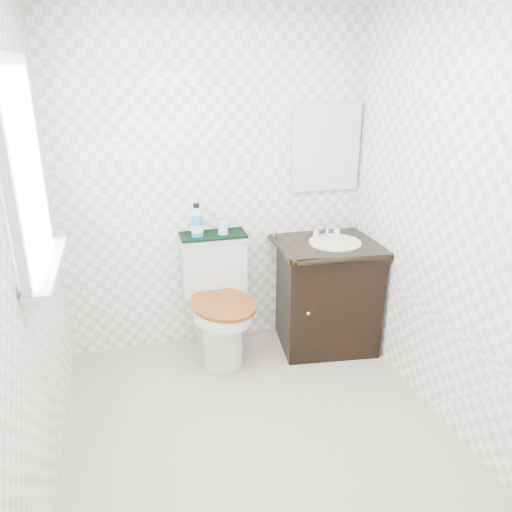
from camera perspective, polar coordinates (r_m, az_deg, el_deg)
name	(u,v)px	position (r m, az deg, el deg)	size (l,w,h in m)	color
floor	(260,437)	(3.06, 0.50, -20.02)	(2.40, 2.40, 0.00)	#B6AB92
wall_back	(216,188)	(3.58, -4.64, 7.80)	(2.40, 2.40, 0.00)	white
wall_front	(379,378)	(1.44, 13.86, -13.37)	(2.40, 2.40, 0.00)	white
wall_left	(19,262)	(2.42, -25.44, -0.60)	(2.40, 2.40, 0.00)	white
wall_right	(455,224)	(2.93, 21.82, 3.45)	(2.40, 2.40, 0.00)	white
window	(23,171)	(2.56, -25.11, 8.77)	(0.02, 0.70, 0.90)	white
mirror	(326,148)	(3.74, 7.97, 12.13)	(0.50, 0.02, 0.60)	silver
toilet	(218,307)	(3.62, -4.35, -5.78)	(0.52, 0.69, 0.88)	silver
vanity	(327,291)	(3.77, 8.12, -4.00)	(0.78, 0.69, 0.92)	black
trash_bin	(223,346)	(3.59, -3.75, -10.18)	(0.21, 0.17, 0.30)	silver
towel	(213,235)	(3.55, -4.96, 2.42)	(0.47, 0.22, 0.02)	black
mouthwash_bottle	(197,221)	(3.48, -6.77, 3.98)	(0.08, 0.08, 0.24)	#1B84E9
cup	(223,228)	(3.52, -3.80, 3.25)	(0.07, 0.07, 0.09)	#94C5F2
soap_bar	(323,236)	(3.72, 7.71, 2.27)	(0.07, 0.04, 0.02)	#1B7A83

